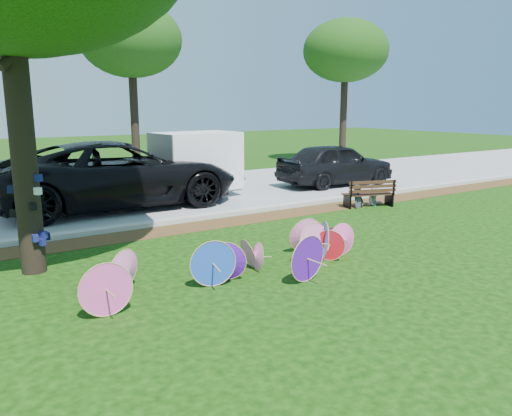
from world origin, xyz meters
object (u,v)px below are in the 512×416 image
Objects in this scene: parasol_pile at (264,253)px; black_van at (119,174)px; dark_pickup at (336,164)px; cargo_trailer at (197,161)px; park_bench at (368,193)px; person_left at (359,186)px; person_right at (375,188)px.

parasol_pile is 0.79× the size of black_van.
cargo_trailer reaches higher than dark_pickup.
cargo_trailer is 5.69m from park_bench.
parasol_pile reaches higher than park_bench.
park_bench is 1.19× the size of person_left.
parasol_pile is at bearing -176.90° from black_van.
cargo_trailer is (2.73, 0.24, 0.23)m from black_van.
dark_pickup is 1.79× the size of cargo_trailer.
cargo_trailer is at bearing 141.62° from person_right.
cargo_trailer reaches higher than person_right.
parasol_pile is at bearing -132.79° from park_bench.
dark_pickup reaches higher than person_left.
dark_pickup is (8.11, 7.17, 0.43)m from parasol_pile.
parasol_pile is 6.72m from person_left.
dark_pickup is 4.27m from park_bench.
park_bench is at bearing 29.35° from parasol_pile.
person_right is at bearing 157.27° from dark_pickup.
person_right is (0.70, 0.00, -0.14)m from person_left.
person_left is (-2.36, -3.70, -0.15)m from dark_pickup.
dark_pickup reaches higher than parasol_pile.
park_bench is 0.44m from person_left.
person_right is at bearing -51.95° from cargo_trailer.
black_van reaches higher than person_right.
dark_pickup is at bearing 79.60° from park_bench.
dark_pickup is 4.39m from person_left.
person_right reaches higher than parasol_pile.
parasol_pile is 1.20× the size of dark_pickup.
parasol_pile is 7.33m from person_right.
park_bench is at bearing -54.88° from cargo_trailer.
person_left is at bearing -57.37° from cargo_trailer.
park_bench is 0.37m from person_right.
parasol_pile is 7.50m from black_van.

